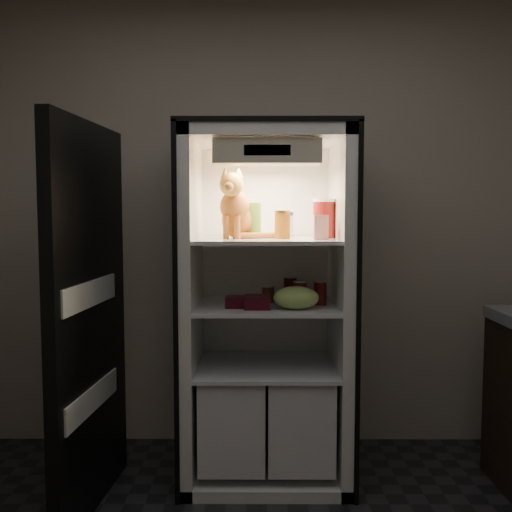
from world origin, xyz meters
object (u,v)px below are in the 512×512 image
(cream_carton, at_px, (321,227))
(berry_box_right, at_px, (257,302))
(grape_bag, at_px, (296,298))
(soda_can_b, at_px, (320,293))
(condiment_jar, at_px, (268,294))
(soda_can_a, at_px, (290,289))
(parmesan_shaker, at_px, (254,220))
(mayo_tub, at_px, (284,225))
(salsa_jar, at_px, (282,225))
(refrigerator, at_px, (266,329))
(soda_can_c, at_px, (300,294))
(berry_box_left, at_px, (236,302))
(tabby_cat, at_px, (237,212))
(pepper_jar, at_px, (324,218))

(cream_carton, height_order, berry_box_right, cream_carton)
(grape_bag, bearing_deg, soda_can_b, 45.05)
(condiment_jar, distance_m, grape_bag, 0.25)
(soda_can_a, bearing_deg, parmesan_shaker, -152.53)
(mayo_tub, distance_m, soda_can_b, 0.43)
(condiment_jar, relative_size, grape_bag, 0.41)
(condiment_jar, bearing_deg, salsa_jar, -51.30)
(salsa_jar, height_order, soda_can_a, salsa_jar)
(mayo_tub, relative_size, condiment_jar, 1.46)
(refrigerator, relative_size, mayo_tub, 13.55)
(soda_can_c, bearing_deg, soda_can_a, 99.70)
(soda_can_a, distance_m, berry_box_left, 0.37)
(salsa_jar, bearing_deg, tabby_cat, 167.24)
(soda_can_b, bearing_deg, soda_can_c, -149.50)
(soda_can_b, bearing_deg, grape_bag, -134.95)
(salsa_jar, distance_m, pepper_jar, 0.24)
(condiment_jar, height_order, berry_box_left, condiment_jar)
(parmesan_shaker, relative_size, berry_box_right, 1.45)
(tabby_cat, relative_size, cream_carton, 3.00)
(refrigerator, distance_m, salsa_jar, 0.59)
(berry_box_left, xyz_separation_m, berry_box_right, (0.11, -0.04, 0.00))
(condiment_jar, xyz_separation_m, berry_box_right, (-0.06, -0.20, -0.02))
(parmesan_shaker, relative_size, grape_bag, 0.81)
(soda_can_c, bearing_deg, mayo_tub, 107.51)
(pepper_jar, distance_m, grape_bag, 0.47)
(tabby_cat, xyz_separation_m, berry_box_left, (0.00, -0.12, -0.46))
(refrigerator, xyz_separation_m, berry_box_left, (-0.15, -0.17, 0.18))
(refrigerator, xyz_separation_m, tabby_cat, (-0.16, -0.05, 0.64))
(parmesan_shaker, relative_size, soda_can_b, 1.52)
(tabby_cat, xyz_separation_m, condiment_jar, (0.17, 0.03, -0.44))
(parmesan_shaker, relative_size, condiment_jar, 1.98)
(soda_can_a, xyz_separation_m, berry_box_right, (-0.18, -0.27, -0.03))
(tabby_cat, relative_size, soda_can_c, 2.79)
(cream_carton, distance_m, soda_can_c, 0.36)
(parmesan_shaker, distance_m, soda_can_b, 0.52)
(tabby_cat, distance_m, grape_bag, 0.56)
(soda_can_c, relative_size, condiment_jar, 1.40)
(condiment_jar, xyz_separation_m, grape_bag, (0.14, -0.21, 0.01))
(pepper_jar, xyz_separation_m, berry_box_left, (-0.47, -0.14, -0.43))
(soda_can_c, bearing_deg, cream_carton, -13.06)
(soda_can_a, relative_size, berry_box_left, 1.18)
(soda_can_c, distance_m, grape_bag, 0.07)
(mayo_tub, distance_m, berry_box_right, 0.50)
(grape_bag, distance_m, berry_box_right, 0.20)
(tabby_cat, relative_size, berry_box_right, 2.86)
(cream_carton, bearing_deg, parmesan_shaker, 157.41)
(tabby_cat, bearing_deg, soda_can_a, 32.96)
(grape_bag, bearing_deg, cream_carton, 20.26)
(refrigerator, relative_size, salsa_jar, 12.83)
(refrigerator, height_order, grape_bag, refrigerator)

